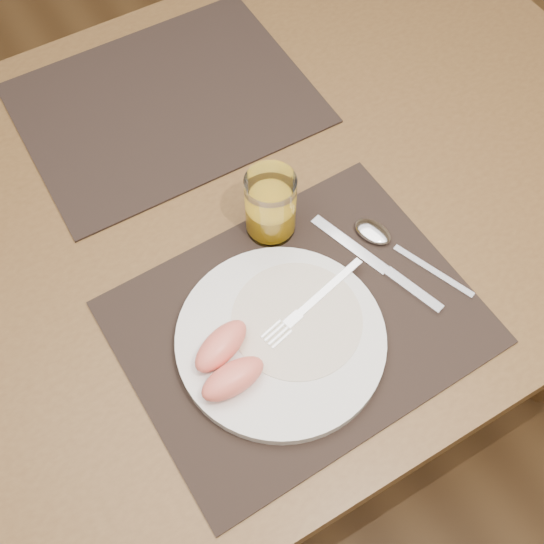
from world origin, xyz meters
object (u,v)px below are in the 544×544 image
at_px(placemat_far, 166,104).
at_px(spoon, 382,237).
at_px(knife, 386,271).
at_px(table, 221,238).
at_px(fork, 306,308).
at_px(plate, 281,339).
at_px(placemat_near, 299,322).
at_px(juice_glass, 271,208).

xyz_separation_m(placemat_far, spoon, (0.15, -0.39, 0.01)).
xyz_separation_m(knife, spoon, (0.02, 0.05, 0.00)).
bearing_deg(placemat_far, table, -96.17).
bearing_deg(spoon, table, 135.20).
height_order(table, knife, knife).
bearing_deg(fork, placemat_far, 89.10).
bearing_deg(spoon, plate, -162.68).
distance_m(fork, knife, 0.13).
height_order(placemat_far, plate, plate).
distance_m(table, placemat_near, 0.24).
bearing_deg(table, placemat_near, -89.08).
height_order(placemat_near, spoon, spoon).
xyz_separation_m(fork, juice_glass, (0.03, 0.14, 0.03)).
bearing_deg(knife, placemat_near, -178.53).
relative_size(placemat_far, juice_glass, 4.24).
xyz_separation_m(placemat_far, plate, (-0.06, -0.45, 0.01)).
relative_size(knife, spoon, 1.15).
relative_size(placemat_near, knife, 2.10).
relative_size(table, spoon, 7.52).
height_order(table, placemat_near, placemat_near).
relative_size(placemat_far, plate, 1.67).
distance_m(placemat_far, fork, 0.44).
bearing_deg(placemat_near, juice_glass, 73.42).
bearing_deg(juice_glass, placemat_near, -106.58).
xyz_separation_m(table, fork, (0.02, -0.22, 0.11)).
bearing_deg(knife, placemat_far, 105.67).
distance_m(fork, spoon, 0.16).
relative_size(placemat_near, placemat_far, 1.00).
bearing_deg(placemat_near, placemat_far, 87.36).
bearing_deg(juice_glass, spoon, -38.31).
xyz_separation_m(spoon, juice_glass, (-0.12, 0.10, 0.04)).
distance_m(placemat_far, knife, 0.45).
height_order(table, juice_glass, juice_glass).
height_order(placemat_far, spoon, spoon).
relative_size(spoon, juice_glass, 1.76).
height_order(table, plate, plate).
distance_m(placemat_far, juice_glass, 0.30).
relative_size(placemat_far, spoon, 2.42).
distance_m(placemat_far, plate, 0.46).
height_order(fork, juice_glass, juice_glass).
bearing_deg(placemat_near, knife, 1.47).
distance_m(plate, fork, 0.05).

